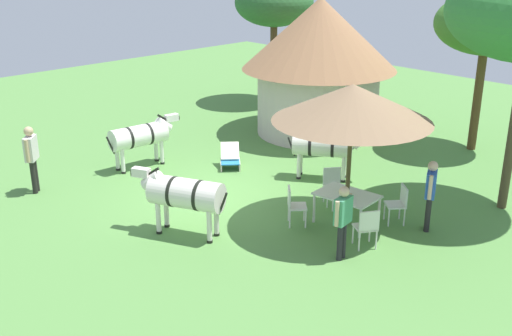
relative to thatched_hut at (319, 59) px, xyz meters
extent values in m
plane|color=#52853F|center=(1.85, -6.17, -2.49)|extent=(36.00, 36.00, 0.00)
cylinder|color=beige|center=(0.00, 0.00, -1.40)|extent=(4.00, 4.00, 2.18)
cone|color=#946847|center=(0.00, 0.00, 0.83)|extent=(5.06, 5.06, 2.29)
cylinder|color=#443B1F|center=(5.17, -4.95, -1.25)|extent=(0.10, 0.10, 2.46)
cone|color=#866A4C|center=(5.17, -4.95, 0.38)|extent=(3.50, 3.50, 0.81)
cube|color=silver|center=(5.17, -4.95, -1.77)|extent=(1.43, 1.05, 0.04)
cylinder|color=silver|center=(4.52, -4.61, -2.14)|extent=(0.06, 0.06, 0.70)
cylinder|color=silver|center=(5.75, -4.49, -2.14)|extent=(0.06, 0.06, 0.70)
cylinder|color=silver|center=(4.60, -5.40, -2.14)|extent=(0.06, 0.06, 0.70)
cylinder|color=silver|center=(5.82, -5.29, -2.14)|extent=(0.06, 0.06, 0.70)
cube|color=white|center=(4.25, -4.30, -2.04)|extent=(0.60, 0.60, 0.04)
cube|color=white|center=(4.10, -4.19, -1.81)|extent=(0.29, 0.38, 0.45)
cylinder|color=white|center=(4.51, -4.24, -2.26)|extent=(0.04, 0.04, 0.45)
cylinder|color=white|center=(4.29, -4.55, -2.26)|extent=(0.04, 0.04, 0.45)
cylinder|color=white|center=(4.22, -4.04, -2.26)|extent=(0.04, 0.04, 0.45)
cylinder|color=white|center=(4.00, -4.35, -2.26)|extent=(0.04, 0.04, 0.45)
cube|color=white|center=(4.41, -5.77, -2.04)|extent=(0.61, 0.61, 0.04)
cube|color=white|center=(4.28, -5.91, -1.81)|extent=(0.35, 0.33, 0.45)
cylinder|color=white|center=(4.39, -5.51, -2.26)|extent=(0.04, 0.04, 0.45)
cylinder|color=white|center=(4.67, -5.77, -2.26)|extent=(0.04, 0.04, 0.45)
cylinder|color=white|center=(4.15, -5.78, -2.26)|extent=(0.04, 0.04, 0.45)
cylinder|color=white|center=(4.43, -6.04, -2.26)|extent=(0.04, 0.04, 0.45)
cube|color=silver|center=(6.13, -5.53, -2.04)|extent=(0.59, 0.59, 0.04)
cube|color=silver|center=(6.30, -5.63, -1.81)|extent=(0.26, 0.40, 0.45)
cylinder|color=silver|center=(5.88, -5.60, -2.26)|extent=(0.04, 0.04, 0.45)
cylinder|color=silver|center=(6.08, -5.28, -2.26)|extent=(0.04, 0.04, 0.45)
cylinder|color=silver|center=(6.19, -5.79, -2.26)|extent=(0.04, 0.04, 0.45)
cylinder|color=silver|center=(6.39, -5.47, -2.26)|extent=(0.04, 0.04, 0.45)
cube|color=silver|center=(5.90, -4.09, -2.04)|extent=(0.61, 0.60, 0.04)
cube|color=silver|center=(6.02, -3.94, -1.81)|extent=(0.36, 0.31, 0.45)
cylinder|color=silver|center=(5.93, -4.35, -2.26)|extent=(0.04, 0.04, 0.45)
cylinder|color=silver|center=(5.64, -4.10, -2.26)|extent=(0.04, 0.04, 0.45)
cylinder|color=silver|center=(6.16, -4.07, -2.26)|extent=(0.04, 0.04, 0.45)
cylinder|color=silver|center=(5.87, -3.83, -2.26)|extent=(0.04, 0.04, 0.45)
cylinder|color=#242225|center=(6.60, -3.81, -2.07)|extent=(0.12, 0.12, 0.82)
cylinder|color=#242225|center=(6.66, -3.94, -2.07)|extent=(0.12, 0.12, 0.82)
cube|color=blue|center=(6.63, -3.88, -1.37)|extent=(0.39, 0.49, 0.58)
cylinder|color=beige|center=(6.52, -3.65, -1.35)|extent=(0.09, 0.09, 0.55)
cylinder|color=beige|center=(6.75, -4.10, -1.35)|extent=(0.09, 0.09, 0.55)
sphere|color=beige|center=(6.63, -3.88, -0.95)|extent=(0.22, 0.22, 0.22)
cylinder|color=#242228|center=(6.12, -6.24, -2.09)|extent=(0.12, 0.12, 0.80)
cylinder|color=#242228|center=(6.14, -6.38, -2.09)|extent=(0.12, 0.12, 0.80)
cube|color=#42966B|center=(6.13, -6.31, -1.41)|extent=(0.26, 0.46, 0.56)
cylinder|color=#D6B490|center=(6.09, -6.07, -1.39)|extent=(0.08, 0.08, 0.53)
cylinder|color=#D6B490|center=(6.16, -6.56, -1.39)|extent=(0.08, 0.08, 0.53)
sphere|color=#D6B490|center=(6.13, -6.31, -1.00)|extent=(0.22, 0.22, 0.22)
cylinder|color=black|center=(-1.64, -9.18, -2.05)|extent=(0.13, 0.13, 0.88)
cylinder|color=black|center=(-1.53, -9.29, -2.05)|extent=(0.13, 0.13, 0.88)
cube|color=silver|center=(-1.58, -9.23, -1.29)|extent=(0.50, 0.49, 0.62)
cylinder|color=tan|center=(-1.78, -9.05, -1.27)|extent=(0.09, 0.09, 0.59)
cylinder|color=tan|center=(-1.39, -9.42, -1.27)|extent=(0.09, 0.09, 0.59)
sphere|color=tan|center=(-1.58, -9.23, -0.84)|extent=(0.24, 0.24, 0.24)
cube|color=teal|center=(0.63, -4.47, -2.27)|extent=(0.76, 0.75, 0.03)
cube|color=white|center=(0.42, -4.29, -2.03)|extent=(0.72, 0.72, 0.38)
cube|color=beige|center=(0.76, -4.24, -2.38)|extent=(0.49, 0.42, 0.22)
cube|color=beige|center=(0.42, -4.63, -2.38)|extent=(0.49, 0.42, 0.22)
cylinder|color=silver|center=(3.08, -7.90, -1.50)|extent=(1.76, 1.29, 0.66)
cylinder|color=black|center=(3.37, -7.76, -1.50)|extent=(0.36, 0.64, 0.67)
cylinder|color=black|center=(2.81, -8.03, -1.50)|extent=(0.36, 0.64, 0.67)
cylinder|color=silver|center=(2.34, -8.25, -1.32)|extent=(0.61, 0.50, 0.50)
cube|color=silver|center=(2.08, -8.37, -1.16)|extent=(0.44, 0.33, 0.20)
cube|color=black|center=(1.92, -8.45, -1.19)|extent=(0.16, 0.16, 0.12)
cube|color=black|center=(2.34, -8.25, -1.12)|extent=(0.35, 0.19, 0.28)
cylinder|color=silver|center=(2.59, -8.33, -2.12)|extent=(0.11, 0.11, 0.74)
cylinder|color=black|center=(2.59, -8.33, -2.46)|extent=(0.13, 0.13, 0.06)
cylinder|color=silver|center=(2.44, -8.00, -2.12)|extent=(0.11, 0.11, 0.74)
cylinder|color=black|center=(2.44, -8.00, -2.46)|extent=(0.13, 0.13, 0.06)
cylinder|color=silver|center=(3.72, -7.80, -2.12)|extent=(0.11, 0.11, 0.74)
cylinder|color=black|center=(3.72, -7.80, -2.46)|extent=(0.13, 0.13, 0.06)
cylinder|color=silver|center=(3.56, -7.47, -2.12)|extent=(0.11, 0.11, 0.74)
cylinder|color=black|center=(3.56, -7.47, -2.46)|extent=(0.13, 0.13, 0.06)
cylinder|color=black|center=(3.86, -7.53, -1.60)|extent=(0.23, 0.15, 0.53)
cylinder|color=silver|center=(2.89, -3.14, -1.53)|extent=(1.66, 1.41, 0.62)
cylinder|color=black|center=(2.63, -3.32, -1.53)|extent=(0.42, 0.56, 0.63)
cylinder|color=black|center=(3.13, -2.97, -1.53)|extent=(0.42, 0.56, 0.63)
cylinder|color=silver|center=(3.54, -2.68, -1.35)|extent=(0.59, 0.53, 0.49)
cube|color=silver|center=(3.77, -2.53, -1.19)|extent=(0.43, 0.38, 0.20)
cube|color=black|center=(3.92, -2.42, -1.22)|extent=(0.17, 0.17, 0.12)
cube|color=black|center=(3.54, -2.68, -1.15)|extent=(0.32, 0.24, 0.28)
cylinder|color=silver|center=(3.29, -2.65, -2.13)|extent=(0.11, 0.11, 0.72)
cylinder|color=black|center=(3.29, -2.65, -2.46)|extent=(0.13, 0.13, 0.06)
cylinder|color=silver|center=(3.48, -2.93, -2.13)|extent=(0.11, 0.11, 0.72)
cylinder|color=black|center=(3.48, -2.93, -2.46)|extent=(0.13, 0.13, 0.06)
cylinder|color=silver|center=(2.30, -3.34, -2.13)|extent=(0.11, 0.11, 0.72)
cylinder|color=black|center=(2.30, -3.34, -2.46)|extent=(0.13, 0.13, 0.06)
cylinder|color=silver|center=(2.49, -3.62, -2.13)|extent=(0.11, 0.11, 0.72)
cylinder|color=black|center=(2.49, -3.62, -2.46)|extent=(0.13, 0.13, 0.06)
cylinder|color=black|center=(2.20, -3.61, -1.63)|extent=(0.22, 0.17, 0.53)
cylinder|color=silver|center=(-1.28, -6.23, -1.55)|extent=(0.75, 1.69, 0.61)
cylinder|color=black|center=(-1.31, -6.56, -1.55)|extent=(0.62, 0.13, 0.62)
cylinder|color=black|center=(-1.25, -5.94, -1.55)|extent=(0.62, 0.13, 0.62)
cylinder|color=silver|center=(-1.21, -5.41, -1.37)|extent=(0.32, 0.55, 0.48)
cube|color=silver|center=(-1.18, -5.13, -1.21)|extent=(0.21, 0.41, 0.20)
cube|color=black|center=(-1.17, -4.95, -1.24)|extent=(0.13, 0.13, 0.12)
cube|color=black|center=(-1.21, -5.41, -1.17)|extent=(0.07, 0.37, 0.28)
cylinder|color=silver|center=(-1.39, -5.59, -2.13)|extent=(0.11, 0.11, 0.71)
cylinder|color=black|center=(-1.39, -5.59, -2.46)|extent=(0.13, 0.13, 0.06)
cylinder|color=silver|center=(-1.06, -5.62, -2.13)|extent=(0.11, 0.11, 0.71)
cylinder|color=black|center=(-1.06, -5.62, -2.46)|extent=(0.13, 0.13, 0.06)
cylinder|color=silver|center=(-1.50, -6.84, -2.13)|extent=(0.11, 0.11, 0.71)
cylinder|color=black|center=(-1.50, -6.84, -2.46)|extent=(0.13, 0.13, 0.06)
cylinder|color=silver|center=(-1.17, -6.87, -2.13)|extent=(0.11, 0.11, 0.71)
cylinder|color=black|center=(-1.17, -6.87, -2.46)|extent=(0.13, 0.13, 0.06)
cylinder|color=black|center=(-1.36, -7.10, -1.65)|extent=(0.07, 0.24, 0.53)
cylinder|color=#513A20|center=(4.51, 2.17, -0.98)|extent=(0.26, 0.26, 3.02)
ellipsoid|color=#377127|center=(4.51, 2.17, 1.37)|extent=(3.04, 3.04, 1.82)
cylinder|color=#4E3624|center=(-4.00, 1.96, -0.96)|extent=(0.27, 0.27, 3.05)
ellipsoid|color=#2A5E2E|center=(-4.00, 1.96, 1.40)|extent=(3.03, 3.03, 1.82)
cylinder|color=#493D28|center=(7.23, -1.44, -0.66)|extent=(0.22, 0.22, 3.66)
camera|label=1|loc=(12.96, -15.29, 3.67)|focal=43.02mm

